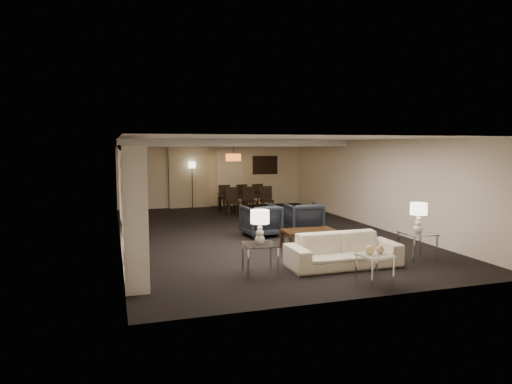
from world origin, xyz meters
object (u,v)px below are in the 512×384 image
Objects in this scene: table_lamp_right at (418,218)px; television at (132,210)px; floor_lamp at (192,185)px; chair_nl at (233,202)px; chair_nr at (267,200)px; side_table_left at (260,259)px; armchair_right at (304,218)px; side_table_right at (417,246)px; floor_speaker at (132,219)px; chair_fr at (256,196)px; chair_nm at (250,201)px; vase_amber at (132,184)px; chair_fl at (224,197)px; pendant_light at (233,157)px; sofa at (343,250)px; coffee_table at (309,239)px; armchair_left at (261,220)px; table_lamp_left at (260,227)px; dining_table at (245,203)px; vase_blue at (134,216)px; chair_fm at (240,197)px.

television reaches higher than table_lamp_right.
floor_lamp reaches higher than table_lamp_right.
chair_nl is 1.20m from chair_nr.
side_table_left is at bearing -127.32° from television.
table_lamp_right reaches higher than side_table_left.
armchair_right is 0.96× the size of chair_nr.
floor_speaker reaches higher than side_table_right.
side_table_left is 0.65× the size of chair_fr.
chair_fr is (-0.91, 8.15, -0.41)m from table_lamp_right.
side_table_right is at bearing -81.07° from chair_nm.
vase_amber is 0.20× the size of chair_nm.
vase_amber is at bearing -127.48° from chair_nm.
floor_speaker reaches higher than chair_fl.
floor_lamp is at bearing 123.54° from pendant_light.
side_table_left is 8.97m from floor_lamp.
floor_speaker is at bearing 146.03° from table_lamp_right.
sofa is 8.16m from chair_fl.
coffee_table is at bearing 74.65° from armchair_right.
sofa is 2.35× the size of chair_fr.
chair_nl reaches higher than sofa.
armchair_left is 1.00× the size of armchair_right.
chair_nl is (0.19, 3.55, 0.06)m from armchair_left.
table_lamp_left is at bearing -108.93° from chair_nm.
chair_nl reaches higher than armchair_left.
side_table_right is at bearing 111.75° from chair_fl.
dining_table is 1.92× the size of chair_nr.
armchair_right is 0.82× the size of floor_speaker.
floor_speaker reaches higher than chair_nr.
television reaches higher than coffee_table.
table_lamp_left is at bearing -179.75° from sofa.
vase_amber is at bearing -119.03° from chair_nl.
chair_fl is (-0.60, 1.30, 0.00)m from chair_nm.
chair_nm is (1.89, 6.85, 0.18)m from side_table_left.
television is 1.40m from vase_blue.
table_lamp_right reaches higher than armchair_right.
table_lamp_left reaches higher than chair_nm.
television is at bearing 142.68° from side_table_left.
table_lamp_left is (-1.70, -1.60, 0.66)m from coffee_table.
floor_lamp reaches higher than vase_blue.
table_lamp_left reaches higher than chair_fr.
chair_fr is (-0.91, 8.15, 0.18)m from side_table_right.
chair_fm is (0.19, 6.55, 0.25)m from coffee_table.
armchair_right is at bearing -70.38° from floor_lamp.
chair_fl is (3.45, 6.50, -0.59)m from television.
sofa reaches higher than coffee_table.
chair_nl reaches higher than side_table_right.
sofa is 2.45× the size of armchair_right.
chair_nm is at bearing -37.96° from television.
chair_nl and chair_nr have the same top height.
floor_lamp is at bearing 73.09° from vase_amber.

